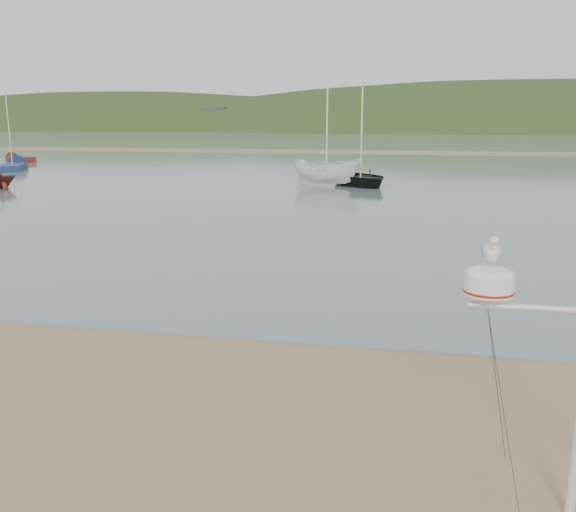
% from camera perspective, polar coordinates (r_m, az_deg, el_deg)
% --- Properties ---
extents(ground, '(560.00, 560.00, 0.00)m').
position_cam_1_polar(ground, '(8.08, -15.09, -17.20)').
color(ground, '#88694E').
rests_on(ground, ground).
extents(water, '(560.00, 256.00, 0.04)m').
position_cam_1_polar(water, '(138.33, 10.03, 10.83)').
color(water, slate).
rests_on(water, ground).
extents(sandbar, '(560.00, 7.00, 0.07)m').
position_cam_1_polar(sandbar, '(76.40, 8.86, 9.59)').
color(sandbar, '#88694E').
rests_on(sandbar, water).
extents(hill_ridge, '(620.00, 180.00, 80.00)m').
position_cam_1_polar(hill_ridge, '(242.87, 14.86, 6.64)').
color(hill_ridge, '#233616').
rests_on(hill_ridge, ground).
extents(far_cottages, '(294.40, 6.30, 8.00)m').
position_cam_1_polar(far_cottages, '(202.23, 11.41, 12.42)').
color(far_cottages, silver).
rests_on(far_cottages, ground).
extents(mast_rig, '(2.05, 2.19, 4.63)m').
position_cam_1_polar(mast_rig, '(6.78, 25.30, -13.46)').
color(mast_rig, silver).
rests_on(mast_rig, ground).
extents(boat_dark, '(3.46, 2.79, 4.89)m').
position_cam_1_polar(boat_dark, '(37.23, 6.87, 10.29)').
color(boat_dark, black).
rests_on(boat_dark, water).
extents(boat_white, '(2.09, 2.06, 4.33)m').
position_cam_1_polar(boat_white, '(37.07, 3.65, 9.91)').
color(boat_white, white).
rests_on(boat_white, water).
extents(sailboat_blue_near, '(4.45, 6.71, 6.65)m').
position_cam_1_polar(sailboat_blue_near, '(55.19, -24.10, 7.76)').
color(sailboat_blue_near, '#15264B').
rests_on(sailboat_blue_near, ground).
extents(dinghy_red_far, '(4.98, 3.60, 1.23)m').
position_cam_1_polar(dinghy_red_far, '(64.93, -24.19, 8.32)').
color(dinghy_red_far, maroon).
rests_on(dinghy_red_far, ground).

